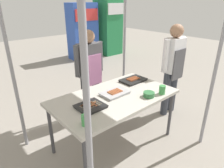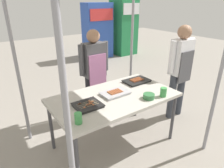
% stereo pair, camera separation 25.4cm
% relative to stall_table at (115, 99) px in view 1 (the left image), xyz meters
% --- Properties ---
extents(ground_plane, '(18.00, 18.00, 0.00)m').
position_rel_stall_table_xyz_m(ground_plane, '(0.00, 0.00, -0.70)').
color(ground_plane, gray).
extents(stall_table, '(1.60, 0.90, 0.75)m').
position_rel_stall_table_xyz_m(stall_table, '(0.00, 0.00, 0.00)').
color(stall_table, '#B7B2A8').
rests_on(stall_table, ground).
extents(tray_grilled_sausages, '(0.38, 0.25, 0.05)m').
position_rel_stall_table_xyz_m(tray_grilled_sausages, '(0.55, 0.19, 0.07)').
color(tray_grilled_sausages, black).
rests_on(tray_grilled_sausages, stall_table).
extents(tray_meat_skewers, '(0.31, 0.28, 0.04)m').
position_rel_stall_table_xyz_m(tray_meat_skewers, '(-0.41, -0.05, 0.07)').
color(tray_meat_skewers, black).
rests_on(tray_meat_skewers, stall_table).
extents(tray_pork_links, '(0.37, 0.24, 0.05)m').
position_rel_stall_table_xyz_m(tray_pork_links, '(0.04, 0.03, 0.07)').
color(tray_pork_links, '#ADADB2').
rests_on(tray_pork_links, stall_table).
extents(condiment_bowl, '(0.14, 0.14, 0.06)m').
position_rel_stall_table_xyz_m(condiment_bowl, '(0.31, -0.30, 0.08)').
color(condiment_bowl, '#33723F').
rests_on(condiment_bowl, stall_table).
extents(drink_cup_near_edge, '(0.08, 0.08, 0.12)m').
position_rel_stall_table_xyz_m(drink_cup_near_edge, '(0.51, -0.37, 0.11)').
color(drink_cup_near_edge, '#3F994C').
rests_on(drink_cup_near_edge, stall_table).
extents(drink_cup_by_wok, '(0.08, 0.08, 0.12)m').
position_rel_stall_table_xyz_m(drink_cup_by_wok, '(-0.65, -0.29, 0.11)').
color(drink_cup_by_wok, '#3F994C').
rests_on(drink_cup_by_wok, stall_table).
extents(vendor_woman, '(0.52, 0.22, 1.49)m').
position_rel_stall_table_xyz_m(vendor_woman, '(0.17, 0.78, 0.17)').
color(vendor_woman, black).
rests_on(vendor_woman, ground).
extents(customer_nearby, '(0.52, 0.23, 1.55)m').
position_rel_stall_table_xyz_m(customer_nearby, '(1.30, 0.00, 0.22)').
color(customer_nearby, '#333842').
rests_on(customer_nearby, ground).
extents(neighbor_stall_left, '(0.93, 0.57, 1.80)m').
position_rel_stall_table_xyz_m(neighbor_stall_left, '(2.22, 4.06, 0.21)').
color(neighbor_stall_left, '#2D51B2').
rests_on(neighbor_stall_left, ground).
extents(neighbor_stall_right, '(0.75, 0.81, 2.00)m').
position_rel_stall_table_xyz_m(neighbor_stall_right, '(3.27, 3.99, 0.30)').
color(neighbor_stall_right, '#237F47').
rests_on(neighbor_stall_right, ground).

